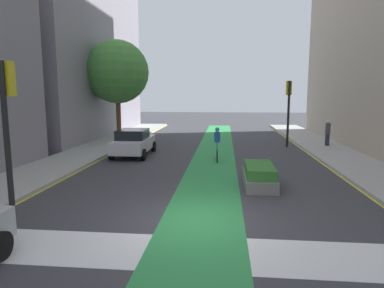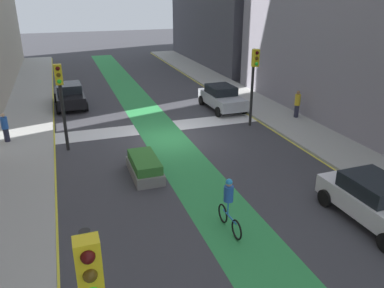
{
  "view_description": "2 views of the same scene",
  "coord_description": "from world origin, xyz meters",
  "px_view_note": "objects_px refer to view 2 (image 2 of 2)",
  "views": [
    {
      "loc": [
        0.85,
        -9.19,
        3.59
      ],
      "look_at": [
        -0.5,
        4.49,
        1.56
      ],
      "focal_mm": 31.35,
      "sensor_mm": 36.0,
      "label": 1
    },
    {
      "loc": [
        5.2,
        18.9,
        7.57
      ],
      "look_at": [
        0.05,
        3.87,
        1.16
      ],
      "focal_mm": 36.04,
      "sensor_mm": 36.0,
      "label": 2
    }
  ],
  "objects_px": {
    "pedestrian_sidewalk_right_a": "(5,127)",
    "traffic_signal_near_left": "(254,73)",
    "median_planter": "(145,167)",
    "car_white_left_far": "(375,201)",
    "cyclist_in_lane": "(229,204)",
    "pedestrian_sidewalk_left_a": "(297,104)",
    "car_black_right_near": "(70,95)",
    "car_silver_left_near": "(222,97)",
    "traffic_signal_near_right": "(61,92)"
  },
  "relations": [
    {
      "from": "car_silver_left_near",
      "to": "traffic_signal_near_left",
      "type": "bearing_deg",
      "value": 94.24
    },
    {
      "from": "cyclist_in_lane",
      "to": "pedestrian_sidewalk_right_a",
      "type": "bearing_deg",
      "value": -54.17
    },
    {
      "from": "car_white_left_far",
      "to": "cyclist_in_lane",
      "type": "distance_m",
      "value": 5.12
    },
    {
      "from": "car_white_left_far",
      "to": "pedestrian_sidewalk_left_a",
      "type": "bearing_deg",
      "value": -109.78
    },
    {
      "from": "car_white_left_far",
      "to": "pedestrian_sidewalk_left_a",
      "type": "relative_size",
      "value": 2.53
    },
    {
      "from": "cyclist_in_lane",
      "to": "median_planter",
      "type": "bearing_deg",
      "value": -69.9
    },
    {
      "from": "traffic_signal_near_right",
      "to": "car_black_right_near",
      "type": "height_order",
      "value": "traffic_signal_near_right"
    },
    {
      "from": "car_silver_left_near",
      "to": "pedestrian_sidewalk_right_a",
      "type": "height_order",
      "value": "pedestrian_sidewalk_right_a"
    },
    {
      "from": "car_silver_left_near",
      "to": "car_black_right_near",
      "type": "distance_m",
      "value": 10.42
    },
    {
      "from": "cyclist_in_lane",
      "to": "pedestrian_sidewalk_right_a",
      "type": "relative_size",
      "value": 1.21
    },
    {
      "from": "pedestrian_sidewalk_left_a",
      "to": "car_white_left_far",
      "type": "bearing_deg",
      "value": 70.22
    },
    {
      "from": "car_black_right_near",
      "to": "car_white_left_far",
      "type": "bearing_deg",
      "value": 117.1
    },
    {
      "from": "traffic_signal_near_right",
      "to": "pedestrian_sidewalk_right_a",
      "type": "height_order",
      "value": "traffic_signal_near_right"
    },
    {
      "from": "car_silver_left_near",
      "to": "cyclist_in_lane",
      "type": "distance_m",
      "value": 14.13
    },
    {
      "from": "car_black_right_near",
      "to": "cyclist_in_lane",
      "type": "xyz_separation_m",
      "value": [
        -4.35,
        17.02,
        0.17
      ]
    },
    {
      "from": "traffic_signal_near_left",
      "to": "car_black_right_near",
      "type": "bearing_deg",
      "value": -37.91
    },
    {
      "from": "car_black_right_near",
      "to": "cyclist_in_lane",
      "type": "distance_m",
      "value": 17.57
    },
    {
      "from": "traffic_signal_near_right",
      "to": "cyclist_in_lane",
      "type": "relative_size",
      "value": 2.35
    },
    {
      "from": "pedestrian_sidewalk_left_a",
      "to": "traffic_signal_near_right",
      "type": "bearing_deg",
      "value": 2.68
    },
    {
      "from": "traffic_signal_near_left",
      "to": "cyclist_in_lane",
      "type": "relative_size",
      "value": 2.42
    },
    {
      "from": "car_white_left_far",
      "to": "pedestrian_sidewalk_right_a",
      "type": "relative_size",
      "value": 2.77
    },
    {
      "from": "traffic_signal_near_left",
      "to": "car_white_left_far",
      "type": "bearing_deg",
      "value": 86.64
    },
    {
      "from": "car_black_right_near",
      "to": "pedestrian_sidewalk_left_a",
      "type": "relative_size",
      "value": 2.53
    },
    {
      "from": "cyclist_in_lane",
      "to": "car_silver_left_near",
      "type": "bearing_deg",
      "value": -112.05
    },
    {
      "from": "cyclist_in_lane",
      "to": "median_planter",
      "type": "xyz_separation_m",
      "value": [
        1.79,
        -4.89,
        -0.57
      ]
    },
    {
      "from": "car_white_left_far",
      "to": "pedestrian_sidewalk_left_a",
      "type": "distance_m",
      "value": 11.36
    },
    {
      "from": "traffic_signal_near_left",
      "to": "car_silver_left_near",
      "type": "bearing_deg",
      "value": -85.76
    },
    {
      "from": "pedestrian_sidewalk_right_a",
      "to": "pedestrian_sidewalk_left_a",
      "type": "relative_size",
      "value": 0.91
    },
    {
      "from": "traffic_signal_near_right",
      "to": "median_planter",
      "type": "xyz_separation_m",
      "value": [
        -3.07,
        3.95,
        -2.65
      ]
    },
    {
      "from": "pedestrian_sidewalk_right_a",
      "to": "pedestrian_sidewalk_left_a",
      "type": "height_order",
      "value": "pedestrian_sidewalk_left_a"
    },
    {
      "from": "traffic_signal_near_left",
      "to": "car_white_left_far",
      "type": "xyz_separation_m",
      "value": [
        0.62,
        10.48,
        -2.34
      ]
    },
    {
      "from": "car_silver_left_near",
      "to": "pedestrian_sidewalk_left_a",
      "type": "height_order",
      "value": "pedestrian_sidewalk_left_a"
    },
    {
      "from": "traffic_signal_near_right",
      "to": "pedestrian_sidewalk_left_a",
      "type": "xyz_separation_m",
      "value": [
        -13.67,
        -0.64,
        -2.05
      ]
    },
    {
      "from": "car_black_right_near",
      "to": "pedestrian_sidewalk_right_a",
      "type": "xyz_separation_m",
      "value": [
        3.47,
        6.19,
        0.12
      ]
    },
    {
      "from": "car_black_right_near",
      "to": "median_planter",
      "type": "height_order",
      "value": "car_black_right_near"
    },
    {
      "from": "pedestrian_sidewalk_right_a",
      "to": "car_silver_left_near",
      "type": "bearing_deg",
      "value": -170.2
    },
    {
      "from": "car_silver_left_near",
      "to": "car_black_right_near",
      "type": "height_order",
      "value": "same"
    },
    {
      "from": "car_white_left_far",
      "to": "median_planter",
      "type": "distance_m",
      "value": 9.11
    },
    {
      "from": "pedestrian_sidewalk_left_a",
      "to": "car_black_right_near",
      "type": "bearing_deg",
      "value": -29.79
    },
    {
      "from": "car_silver_left_near",
      "to": "car_white_left_far",
      "type": "height_order",
      "value": "same"
    },
    {
      "from": "pedestrian_sidewalk_left_a",
      "to": "median_planter",
      "type": "relative_size",
      "value": 0.64
    },
    {
      "from": "traffic_signal_near_left",
      "to": "median_planter",
      "type": "bearing_deg",
      "value": 30.74
    },
    {
      "from": "pedestrian_sidewalk_right_a",
      "to": "traffic_signal_near_left",
      "type": "bearing_deg",
      "value": 173.42
    },
    {
      "from": "traffic_signal_near_right",
      "to": "cyclist_in_lane",
      "type": "xyz_separation_m",
      "value": [
        -4.86,
        8.85,
        -2.08
      ]
    },
    {
      "from": "traffic_signal_near_right",
      "to": "car_white_left_far",
      "type": "bearing_deg",
      "value": 134.39
    },
    {
      "from": "median_planter",
      "to": "car_silver_left_near",
      "type": "bearing_deg",
      "value": -130.87
    },
    {
      "from": "pedestrian_sidewalk_left_a",
      "to": "car_silver_left_near",
      "type": "bearing_deg",
      "value": -45.8
    },
    {
      "from": "traffic_signal_near_left",
      "to": "pedestrian_sidewalk_right_a",
      "type": "bearing_deg",
      "value": -6.58
    },
    {
      "from": "car_silver_left_near",
      "to": "pedestrian_sidewalk_left_a",
      "type": "bearing_deg",
      "value": 134.2
    },
    {
      "from": "pedestrian_sidewalk_right_a",
      "to": "median_planter",
      "type": "relative_size",
      "value": 0.59
    }
  ]
}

